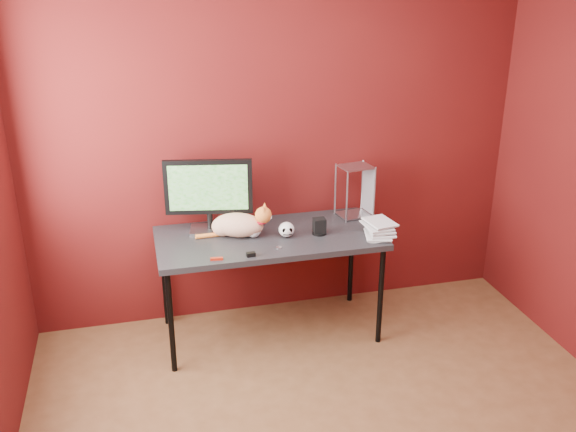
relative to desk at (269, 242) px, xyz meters
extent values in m
cube|color=#4F0E0F|center=(0.15, 0.38, 0.60)|extent=(3.50, 0.02, 2.60)
cube|color=black|center=(0.00, 0.00, 0.03)|extent=(1.50, 0.70, 0.04)
cylinder|color=black|center=(-0.70, -0.30, -0.34)|extent=(0.04, 0.04, 0.71)
cylinder|color=black|center=(0.70, -0.30, -0.34)|extent=(0.04, 0.04, 0.71)
cylinder|color=black|center=(-0.70, 0.30, -0.34)|extent=(0.04, 0.04, 0.71)
cylinder|color=black|center=(0.70, 0.30, -0.34)|extent=(0.04, 0.04, 0.71)
cube|color=#ACACB1|center=(-0.37, 0.17, 0.06)|extent=(0.30, 0.23, 0.02)
cylinder|color=black|center=(-0.37, 0.17, 0.13)|extent=(0.04, 0.04, 0.11)
cube|color=black|center=(-0.37, 0.17, 0.37)|extent=(0.58, 0.14, 0.37)
cube|color=#144B14|center=(-0.37, 0.17, 0.37)|extent=(0.51, 0.10, 0.31)
ellipsoid|color=#C55F29|center=(-0.20, 0.04, 0.13)|extent=(0.38, 0.29, 0.16)
ellipsoid|color=#C55F29|center=(-0.29, 0.08, 0.12)|extent=(0.20, 0.20, 0.13)
sphere|color=white|center=(-0.11, 0.00, 0.11)|extent=(0.11, 0.11, 0.11)
sphere|color=orange|center=(-0.04, -0.02, 0.21)|extent=(0.11, 0.11, 0.11)
cone|color=orange|center=(-0.05, -0.05, 0.27)|extent=(0.04, 0.04, 0.05)
cone|color=orange|center=(-0.03, 0.00, 0.27)|extent=(0.04, 0.04, 0.05)
cylinder|color=#B00B1C|center=(-0.06, -0.02, 0.17)|extent=(0.08, 0.08, 0.01)
cylinder|color=orange|center=(-0.40, 0.06, 0.07)|extent=(0.18, 0.04, 0.03)
ellipsoid|color=white|center=(0.11, -0.05, 0.10)|extent=(0.11, 0.11, 0.10)
ellipsoid|color=black|center=(0.09, -0.09, 0.12)|extent=(0.03, 0.01, 0.03)
ellipsoid|color=black|center=(0.13, -0.09, 0.12)|extent=(0.03, 0.01, 0.03)
cube|color=black|center=(0.11, -0.10, 0.09)|extent=(0.06, 0.01, 0.01)
cylinder|color=black|center=(0.33, -0.06, 0.06)|extent=(0.10, 0.10, 0.01)
cube|color=black|center=(0.33, -0.06, 0.11)|extent=(0.08, 0.07, 0.10)
imported|color=beige|center=(0.63, -0.17, 0.16)|extent=(0.21, 0.25, 0.22)
imported|color=beige|center=(0.63, -0.17, 0.38)|extent=(0.19, 0.24, 0.22)
imported|color=beige|center=(0.63, -0.17, 0.60)|extent=(0.17, 0.23, 0.22)
imported|color=beige|center=(0.63, -0.17, 0.82)|extent=(0.18, 0.23, 0.22)
imported|color=beige|center=(0.63, -0.17, 1.05)|extent=(0.20, 0.25, 0.22)
cylinder|color=#ACACB1|center=(0.56, 0.11, 0.24)|extent=(0.01, 0.01, 0.38)
cylinder|color=#ACACB1|center=(0.78, 0.11, 0.24)|extent=(0.01, 0.01, 0.38)
cylinder|color=#ACACB1|center=(0.56, 0.29, 0.24)|extent=(0.01, 0.01, 0.38)
cylinder|color=#ACACB1|center=(0.78, 0.29, 0.24)|extent=(0.01, 0.01, 0.38)
cube|color=#ACACB1|center=(0.67, 0.20, 0.06)|extent=(0.24, 0.21, 0.01)
cube|color=#ACACB1|center=(0.67, 0.20, 0.42)|extent=(0.24, 0.21, 0.01)
cube|color=#9C1B0C|center=(-0.39, -0.29, 0.06)|extent=(0.08, 0.03, 0.02)
cube|color=black|center=(-0.18, -0.29, 0.06)|extent=(0.06, 0.04, 0.03)
cylinder|color=#ACACB1|center=(0.02, -0.21, 0.05)|extent=(0.04, 0.04, 0.00)
camera|label=1|loc=(-0.83, -3.84, 1.77)|focal=40.00mm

